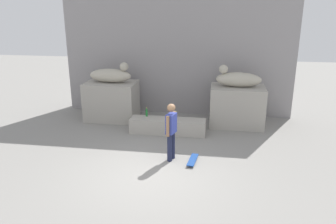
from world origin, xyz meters
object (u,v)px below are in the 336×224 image
at_px(statue_reclining_right, 238,79).
at_px(bottle_clear, 176,116).
at_px(skater, 171,129).
at_px(statue_reclining_left, 111,75).
at_px(skateboard, 193,160).
at_px(bottle_green, 147,113).

distance_m(statue_reclining_right, bottle_clear, 2.60).
height_order(statue_reclining_right, bottle_clear, statue_reclining_right).
bearing_deg(skater, statue_reclining_left, 56.82).
bearing_deg(statue_reclining_right, skateboard, 70.09).
bearing_deg(bottle_green, statue_reclining_right, 17.62).
bearing_deg(statue_reclining_left, skater, -48.55).
relative_size(statue_reclining_right, bottle_green, 5.17).
distance_m(skater, bottle_green, 2.56).
relative_size(statue_reclining_right, skateboard, 1.97).
xyz_separation_m(statue_reclining_left, bottle_clear, (2.62, -1.13, -1.12)).
bearing_deg(bottle_green, skateboard, -51.86).
relative_size(bottle_green, bottle_clear, 1.11).
bearing_deg(statue_reclining_left, skateboard, -43.28).
bearing_deg(statue_reclining_left, bottle_clear, -22.21).
relative_size(statue_reclining_left, bottle_clear, 5.74).
bearing_deg(skateboard, statue_reclining_left, 51.96).
height_order(statue_reclining_left, skater, statue_reclining_left).
xyz_separation_m(statue_reclining_right, bottle_green, (-3.12, -0.99, -1.10)).
xyz_separation_m(skater, bottle_green, (-1.19, 2.25, -0.28)).
xyz_separation_m(skateboard, bottle_green, (-1.82, 2.32, 0.58)).
xyz_separation_m(bottle_green, bottle_clear, (1.07, -0.14, -0.02)).
height_order(statue_reclining_left, skateboard, statue_reclining_left).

